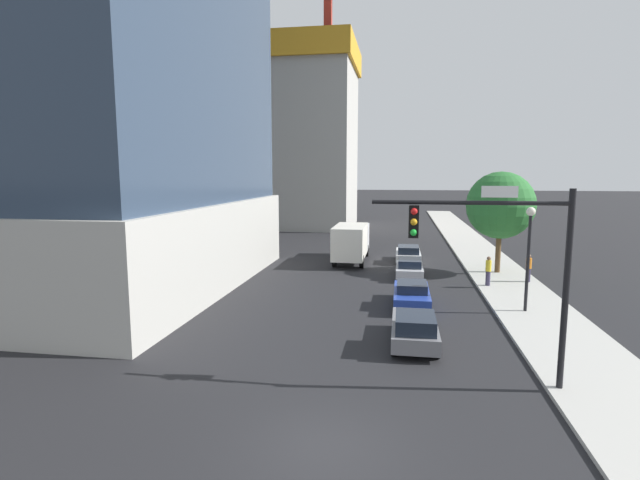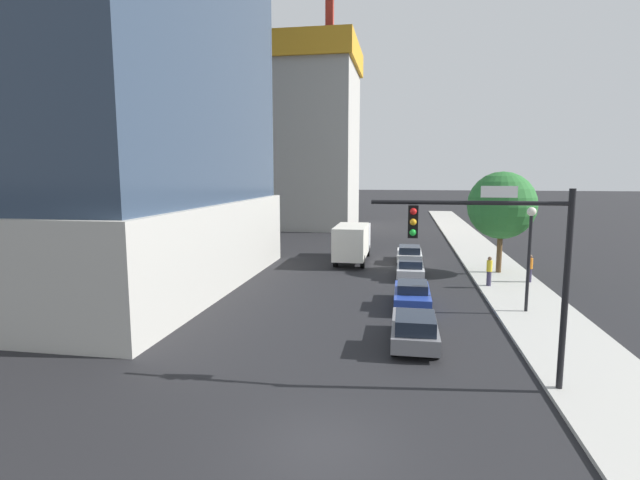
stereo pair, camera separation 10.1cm
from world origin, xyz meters
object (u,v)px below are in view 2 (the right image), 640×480
at_px(traffic_light_pole, 499,249).
at_px(street_lamp, 530,243).
at_px(pedestrian_orange_shirt, 530,268).
at_px(car_gray, 415,328).
at_px(car_silver, 410,268).
at_px(box_truck, 352,240).
at_px(pedestrian_yellow_shirt, 489,271).
at_px(street_tree, 502,205).
at_px(car_white, 409,254).
at_px(construction_building, 305,127).
at_px(car_blue, 412,294).

xyz_separation_m(traffic_light_pole, street_lamp, (3.18, 9.14, -1.01)).
bearing_deg(pedestrian_orange_shirt, car_gray, -120.71).
xyz_separation_m(street_lamp, car_silver, (-5.62, 7.80, -2.96)).
relative_size(box_truck, pedestrian_yellow_shirt, 4.18).
height_order(traffic_light_pole, street_tree, street_tree).
bearing_deg(box_truck, car_white, 7.79).
bearing_deg(car_gray, pedestrian_yellow_shirt, 66.80).
relative_size(street_lamp, car_gray, 1.17).
bearing_deg(construction_building, pedestrian_yellow_shirt, -61.12).
xyz_separation_m(traffic_light_pole, car_white, (-2.44, 22.72, -3.94)).
distance_m(construction_building, car_gray, 47.84).
relative_size(street_lamp, car_silver, 1.24).
bearing_deg(street_lamp, traffic_light_pole, -109.20).
bearing_deg(pedestrian_yellow_shirt, pedestrian_orange_shirt, 28.82).
bearing_deg(car_silver, car_white, 90.00).
height_order(car_gray, car_white, car_gray).
relative_size(pedestrian_orange_shirt, pedestrian_yellow_shirt, 0.97).
xyz_separation_m(construction_building, street_tree, (19.66, -28.77, -8.19)).
relative_size(street_tree, box_truck, 0.92).
xyz_separation_m(street_lamp, pedestrian_orange_shirt, (1.82, 7.00, -2.57)).
height_order(construction_building, street_lamp, construction_building).
bearing_deg(traffic_light_pole, car_blue, 104.32).
bearing_deg(car_gray, car_white, 90.00).
bearing_deg(box_truck, car_blue, -70.36).
height_order(street_tree, pedestrian_orange_shirt, street_tree).
bearing_deg(car_silver, pedestrian_yellow_shirt, -25.80).
xyz_separation_m(street_tree, pedestrian_yellow_shirt, (-1.37, -4.39, -3.74)).
height_order(construction_building, pedestrian_orange_shirt, construction_building).
distance_m(construction_building, car_blue, 42.41).
height_order(street_tree, car_white, street_tree).
bearing_deg(car_silver, box_truck, 130.88).
bearing_deg(street_tree, car_white, 148.92).
bearing_deg(street_lamp, car_gray, -135.48).
distance_m(car_blue, car_gray, 5.95).
height_order(traffic_light_pole, pedestrian_orange_shirt, traffic_light_pole).
relative_size(car_gray, car_white, 1.05).
distance_m(construction_building, car_silver, 35.91).
height_order(car_white, pedestrian_orange_shirt, pedestrian_orange_shirt).
xyz_separation_m(car_silver, pedestrian_orange_shirt, (7.44, -0.80, 0.40)).
distance_m(traffic_light_pole, street_tree, 19.39).
relative_size(construction_building, pedestrian_orange_shirt, 17.16).
bearing_deg(car_white, car_gray, -90.00).
bearing_deg(car_silver, street_lamp, -54.20).
height_order(construction_building, car_gray, construction_building).
xyz_separation_m(car_silver, car_gray, (0.00, -13.33, 0.07)).
relative_size(traffic_light_pole, street_lamp, 1.24).
bearing_deg(pedestrian_orange_shirt, street_tree, 114.78).
relative_size(street_lamp, car_blue, 1.16).
distance_m(street_lamp, car_white, 14.99).
xyz_separation_m(car_blue, pedestrian_orange_shirt, (7.44, 6.57, 0.38)).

